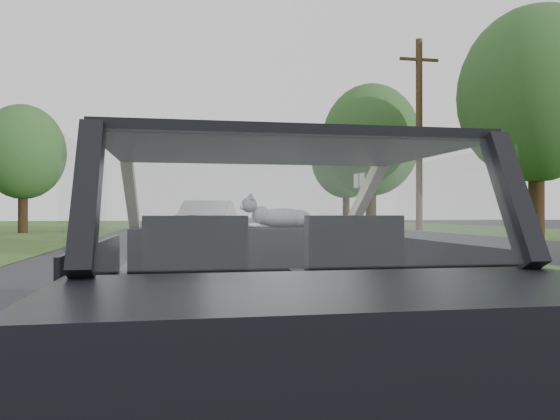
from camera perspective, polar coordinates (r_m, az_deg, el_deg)
name	(u,v)px	position (r m, az deg, el deg)	size (l,w,h in m)	color
ground	(265,407)	(3.29, -1.62, -19.86)	(140.00, 140.00, 0.00)	#35353B
subject_car	(265,279)	(3.12, -1.62, -7.24)	(1.80, 4.00, 1.45)	black
dashboard	(250,250)	(3.73, -3.11, -4.17)	(1.58, 0.45, 0.30)	black
driver_seat	(195,257)	(2.78, -8.87, -4.89)	(0.50, 0.72, 0.42)	black
passenger_seat	(348,255)	(2.92, 7.08, -4.67)	(0.50, 0.72, 0.42)	black
steering_wheel	(192,242)	(3.40, -9.18, -3.37)	(0.36, 0.36, 0.04)	black
cat	(283,217)	(3.75, 0.27, -0.69)	(0.52, 0.16, 0.23)	#9E9EA0
guardrail	(372,233)	(13.92, 9.57, -2.40)	(0.05, 90.00, 0.32)	gray
other_car	(207,222)	(18.91, -7.64, -1.28)	(1.82, 4.62, 1.52)	#B0B2B7
highway_sign	(360,206)	(22.62, 8.34, 0.44)	(0.11, 1.10, 2.74)	#105818
utility_pole	(419,141)	(20.48, 14.34, 7.01)	(0.24, 0.24, 7.37)	#4A321B
tree_1	(536,129)	(20.57, 25.20, 7.67)	(5.18, 5.18, 7.86)	#305525
tree_2	(371,162)	(25.81, 9.47, 4.95)	(4.54, 4.54, 6.87)	#305525
tree_3	(346,174)	(41.12, 6.93, 3.76)	(5.24, 5.24, 7.94)	#305525
tree_6	(23,171)	(32.01, -25.27, 3.74)	(4.37, 4.37, 6.63)	#305525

